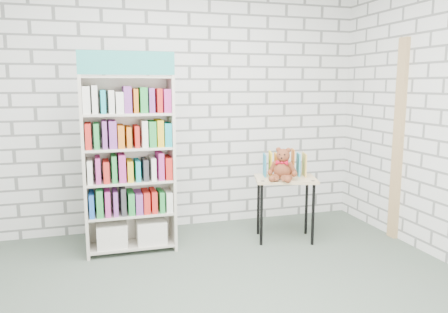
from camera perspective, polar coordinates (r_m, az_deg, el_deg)
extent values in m
plane|color=#485548|center=(3.40, -0.79, -19.24)|extent=(4.50, 4.50, 0.00)
cube|color=silver|center=(4.95, -7.12, 6.65)|extent=(4.50, 0.02, 2.80)
cube|color=silver|center=(1.21, 25.55, -2.42)|extent=(4.50, 0.02, 2.80)
cube|color=beige|center=(4.30, -17.79, -1.41)|extent=(0.03, 0.33, 1.72)
cube|color=beige|center=(4.35, -6.81, -0.89)|extent=(0.03, 0.33, 1.72)
cube|color=beige|center=(4.46, -12.42, -0.80)|extent=(0.86, 0.02, 1.72)
cube|color=teal|center=(4.08, -12.57, 11.86)|extent=(0.86, 0.02, 0.21)
cube|color=beige|center=(4.52, -11.91, -11.19)|extent=(0.80, 0.31, 0.02)
cube|color=beige|center=(4.42, -12.05, -7.25)|extent=(0.80, 0.31, 0.02)
cube|color=beige|center=(4.33, -12.19, -3.13)|extent=(0.80, 0.31, 0.02)
cube|color=beige|center=(4.28, -12.34, 1.11)|extent=(0.80, 0.31, 0.02)
cube|color=beige|center=(4.24, -12.50, 5.44)|extent=(0.80, 0.31, 0.02)
cube|color=beige|center=(4.24, -12.66, 10.08)|extent=(0.80, 0.31, 0.02)
cube|color=silver|center=(4.47, -14.44, -9.81)|extent=(0.29, 0.27, 0.23)
cube|color=silver|center=(4.49, -9.50, -9.53)|extent=(0.29, 0.27, 0.23)
cube|color=red|center=(4.37, -12.10, -5.69)|extent=(0.80, 0.27, 0.23)
cube|color=yellow|center=(4.30, -12.24, -1.52)|extent=(0.80, 0.27, 0.23)
cube|color=blue|center=(4.25, -12.39, 2.78)|extent=(0.80, 0.27, 0.23)
cube|color=green|center=(4.23, -12.55, 7.14)|extent=(0.80, 0.27, 0.23)
cube|color=tan|center=(4.60, 8.03, -2.92)|extent=(0.72, 0.58, 0.03)
cylinder|color=black|center=(4.49, 4.91, -7.59)|extent=(0.03, 0.03, 0.64)
cylinder|color=black|center=(4.81, 4.51, -6.43)|extent=(0.03, 0.03, 0.64)
cylinder|color=black|center=(4.57, 11.55, -7.43)|extent=(0.03, 0.03, 0.64)
cylinder|color=black|center=(4.89, 10.71, -6.31)|extent=(0.03, 0.03, 0.64)
cylinder|color=black|center=(4.41, 5.09, -3.24)|extent=(0.04, 0.04, 0.01)
cylinder|color=black|center=(4.49, 11.55, -3.16)|extent=(0.04, 0.04, 0.01)
cube|color=teal|center=(4.64, 5.31, -0.94)|extent=(0.06, 0.19, 0.26)
cube|color=yellow|center=(4.65, 6.05, -0.94)|extent=(0.06, 0.19, 0.26)
cube|color=orange|center=(4.66, 6.79, -0.94)|extent=(0.06, 0.19, 0.26)
cube|color=black|center=(4.67, 7.52, -0.93)|extent=(0.06, 0.19, 0.26)
cube|color=white|center=(4.68, 8.25, -0.93)|extent=(0.06, 0.19, 0.26)
cube|color=#C06522|center=(4.68, 8.98, -0.93)|extent=(0.06, 0.19, 0.26)
cube|color=#36ABCD|center=(4.70, 9.70, -0.92)|extent=(0.06, 0.19, 0.26)
cube|color=#EDB94F|center=(4.71, 10.42, -0.92)|extent=(0.06, 0.19, 0.26)
ellipsoid|color=brown|center=(4.50, 7.69, -1.74)|extent=(0.20, 0.17, 0.20)
sphere|color=brown|center=(4.47, 7.73, 0.13)|extent=(0.14, 0.14, 0.14)
sphere|color=brown|center=(4.48, 7.13, 0.89)|extent=(0.05, 0.05, 0.05)
sphere|color=brown|center=(4.46, 8.42, 0.83)|extent=(0.05, 0.05, 0.05)
sphere|color=brown|center=(4.42, 7.59, -0.22)|extent=(0.06, 0.06, 0.06)
sphere|color=black|center=(4.41, 7.29, 0.27)|extent=(0.02, 0.02, 0.02)
sphere|color=black|center=(4.41, 7.91, 0.24)|extent=(0.02, 0.02, 0.02)
sphere|color=black|center=(4.39, 7.54, -0.21)|extent=(0.02, 0.02, 0.02)
cylinder|color=brown|center=(4.49, 6.43, -1.36)|extent=(0.09, 0.11, 0.14)
cylinder|color=brown|center=(4.46, 8.90, -1.50)|extent=(0.12, 0.07, 0.14)
sphere|color=brown|center=(4.49, 6.04, -2.07)|extent=(0.06, 0.06, 0.06)
sphere|color=brown|center=(4.45, 9.20, -2.25)|extent=(0.06, 0.06, 0.06)
cylinder|color=brown|center=(4.43, 6.74, -2.70)|extent=(0.10, 0.16, 0.08)
cylinder|color=brown|center=(4.41, 8.17, -2.78)|extent=(0.15, 0.14, 0.08)
sphere|color=brown|center=(4.37, 6.28, -2.91)|extent=(0.07, 0.07, 0.07)
sphere|color=brown|center=(4.34, 8.32, -3.03)|extent=(0.07, 0.07, 0.07)
cone|color=red|center=(4.43, 7.17, -0.79)|extent=(0.08, 0.07, 0.05)
cone|color=red|center=(4.42, 8.00, -0.83)|extent=(0.08, 0.07, 0.05)
sphere|color=red|center=(4.42, 7.58, -0.82)|extent=(0.03, 0.03, 0.03)
cube|color=tan|center=(4.91, 21.79, 1.94)|extent=(0.05, 0.12, 2.10)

